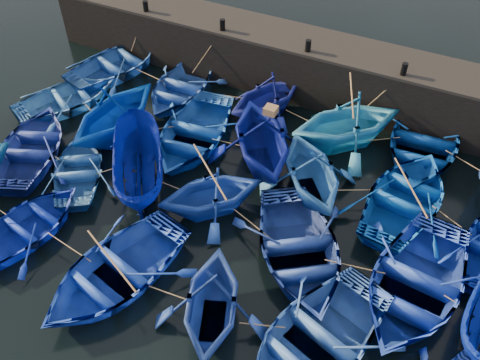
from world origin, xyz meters
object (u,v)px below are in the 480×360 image
at_px(boat_8, 193,133).
at_px(wooden_crate, 271,110).
at_px(boat_13, 32,147).
at_px(boat_0, 117,63).

bearing_deg(boat_8, wooden_crate, -4.29).
xyz_separation_m(boat_8, boat_13, (-5.28, -3.54, -0.04)).
xyz_separation_m(boat_0, boat_13, (0.58, -6.51, -0.02)).
relative_size(boat_8, boat_13, 1.08).
bearing_deg(boat_13, boat_0, -107.45).
bearing_deg(wooden_crate, boat_0, 162.85).
distance_m(boat_0, boat_13, 6.54).
distance_m(boat_8, boat_13, 6.36).
distance_m(boat_8, wooden_crate, 3.94).
bearing_deg(boat_8, boat_0, 146.48).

